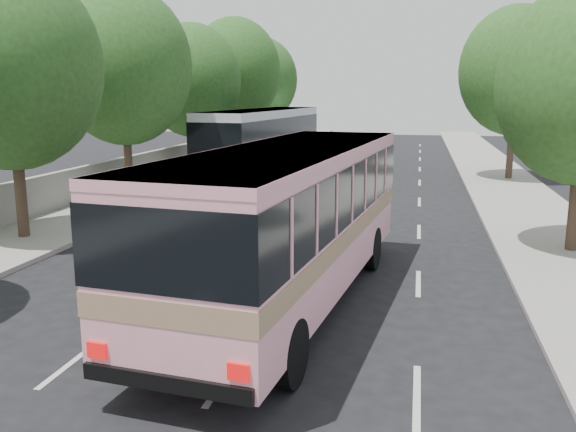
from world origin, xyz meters
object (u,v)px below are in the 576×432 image
(tour_coach_front, at_px, (262,137))
(tour_coach_rear, at_px, (281,130))
(pink_bus, at_px, (290,208))
(pink_taxi, at_px, (284,213))
(white_pickup, at_px, (201,191))

(tour_coach_front, distance_m, tour_coach_rear, 12.90)
(pink_bus, xyz_separation_m, pink_taxi, (-1.52, 6.34, -1.39))
(pink_bus, height_order, white_pickup, pink_bus)
(pink_bus, relative_size, tour_coach_rear, 1.07)
(pink_taxi, distance_m, tour_coach_front, 14.47)
(pink_bus, bearing_deg, tour_coach_front, 112.42)
(tour_coach_rear, bearing_deg, pink_taxi, -83.27)
(white_pickup, distance_m, tour_coach_rear, 22.90)
(white_pickup, bearing_deg, tour_coach_rear, 95.48)
(white_pickup, bearing_deg, tour_coach_front, 90.97)
(pink_taxi, bearing_deg, tour_coach_front, 102.11)
(white_pickup, relative_size, tour_coach_rear, 0.53)
(white_pickup, height_order, tour_coach_rear, tour_coach_rear)
(pink_taxi, xyz_separation_m, tour_coach_front, (-4.28, 13.74, 1.46))
(pink_bus, xyz_separation_m, tour_coach_front, (-5.80, 20.08, 0.07))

